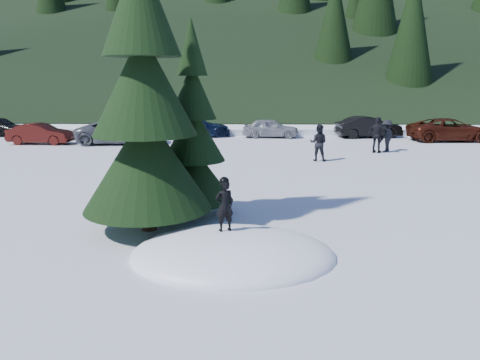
{
  "coord_description": "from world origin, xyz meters",
  "views": [
    {
      "loc": [
        0.37,
        -9.56,
        3.75
      ],
      "look_at": [
        0.09,
        2.75,
        1.1
      ],
      "focal_mm": 35.0,
      "sensor_mm": 36.0,
      "label": 1
    }
  ],
  "objects_px": {
    "car_4": "(270,128)",
    "car_3": "(195,127)",
    "spruce_tall": "(144,98)",
    "spruce_short": "(193,141)",
    "car_5": "(368,127)",
    "adult_2": "(387,136)",
    "adult_0": "(318,143)",
    "car_2": "(120,132)",
    "car_1": "(40,134)",
    "adult_1": "(378,135)",
    "car_6": "(450,130)",
    "child_skier": "(224,206)"
  },
  "relations": [
    {
      "from": "car_3",
      "to": "car_5",
      "type": "height_order",
      "value": "car_5"
    },
    {
      "from": "car_1",
      "to": "car_3",
      "type": "bearing_deg",
      "value": -66.07
    },
    {
      "from": "car_3",
      "to": "car_4",
      "type": "xyz_separation_m",
      "value": [
        4.96,
        -0.06,
        -0.05
      ]
    },
    {
      "from": "car_1",
      "to": "car_2",
      "type": "bearing_deg",
      "value": -85.1
    },
    {
      "from": "spruce_tall",
      "to": "adult_2",
      "type": "height_order",
      "value": "spruce_tall"
    },
    {
      "from": "adult_2",
      "to": "car_5",
      "type": "relative_size",
      "value": 0.4
    },
    {
      "from": "car_2",
      "to": "spruce_tall",
      "type": "bearing_deg",
      "value": -167.09
    },
    {
      "from": "car_1",
      "to": "car_5",
      "type": "relative_size",
      "value": 0.88
    },
    {
      "from": "adult_0",
      "to": "car_2",
      "type": "bearing_deg",
      "value": -12.49
    },
    {
      "from": "car_2",
      "to": "car_4",
      "type": "bearing_deg",
      "value": -75.08
    },
    {
      "from": "spruce_short",
      "to": "spruce_tall",
      "type": "bearing_deg",
      "value": -125.54
    },
    {
      "from": "spruce_tall",
      "to": "spruce_short",
      "type": "xyz_separation_m",
      "value": [
        1.0,
        1.4,
        -1.22
      ]
    },
    {
      "from": "car_1",
      "to": "child_skier",
      "type": "bearing_deg",
      "value": -143.81
    },
    {
      "from": "child_skier",
      "to": "car_6",
      "type": "height_order",
      "value": "child_skier"
    },
    {
      "from": "adult_1",
      "to": "car_6",
      "type": "distance_m",
      "value": 7.63
    },
    {
      "from": "spruce_tall",
      "to": "child_skier",
      "type": "bearing_deg",
      "value": -36.49
    },
    {
      "from": "car_3",
      "to": "car_5",
      "type": "bearing_deg",
      "value": -110.35
    },
    {
      "from": "adult_1",
      "to": "car_2",
      "type": "relative_size",
      "value": 0.37
    },
    {
      "from": "car_2",
      "to": "car_3",
      "type": "distance_m",
      "value": 5.26
    },
    {
      "from": "child_skier",
      "to": "car_5",
      "type": "distance_m",
      "value": 22.63
    },
    {
      "from": "spruce_short",
      "to": "adult_2",
      "type": "distance_m",
      "value": 14.97
    },
    {
      "from": "car_4",
      "to": "car_5",
      "type": "height_order",
      "value": "car_5"
    },
    {
      "from": "car_2",
      "to": "car_3",
      "type": "bearing_deg",
      "value": -55.85
    },
    {
      "from": "adult_2",
      "to": "car_4",
      "type": "relative_size",
      "value": 0.45
    },
    {
      "from": "car_1",
      "to": "car_4",
      "type": "relative_size",
      "value": 1.01
    },
    {
      "from": "car_5",
      "to": "adult_0",
      "type": "bearing_deg",
      "value": 144.85
    },
    {
      "from": "spruce_tall",
      "to": "car_1",
      "type": "height_order",
      "value": "spruce_tall"
    },
    {
      "from": "adult_2",
      "to": "car_1",
      "type": "bearing_deg",
      "value": -54.23
    },
    {
      "from": "adult_1",
      "to": "car_5",
      "type": "distance_m",
      "value": 6.72
    },
    {
      "from": "adult_0",
      "to": "adult_1",
      "type": "xyz_separation_m",
      "value": [
        3.41,
        2.52,
        0.08
      ]
    },
    {
      "from": "car_5",
      "to": "car_6",
      "type": "bearing_deg",
      "value": -118.33
    },
    {
      "from": "adult_2",
      "to": "car_2",
      "type": "bearing_deg",
      "value": -57.35
    },
    {
      "from": "spruce_short",
      "to": "car_5",
      "type": "relative_size",
      "value": 1.28
    },
    {
      "from": "car_4",
      "to": "car_2",
      "type": "bearing_deg",
      "value": 112.66
    },
    {
      "from": "adult_1",
      "to": "car_3",
      "type": "xyz_separation_m",
      "value": [
        -10.24,
        6.54,
        -0.25
      ]
    },
    {
      "from": "adult_0",
      "to": "adult_1",
      "type": "distance_m",
      "value": 4.24
    },
    {
      "from": "spruce_short",
      "to": "car_4",
      "type": "relative_size",
      "value": 1.46
    },
    {
      "from": "spruce_tall",
      "to": "car_2",
      "type": "distance_m",
      "value": 17.18
    },
    {
      "from": "child_skier",
      "to": "car_4",
      "type": "bearing_deg",
      "value": -119.93
    },
    {
      "from": "car_4",
      "to": "car_3",
      "type": "bearing_deg",
      "value": 92.23
    },
    {
      "from": "adult_1",
      "to": "car_3",
      "type": "bearing_deg",
      "value": -2.59
    },
    {
      "from": "spruce_short",
      "to": "car_4",
      "type": "xyz_separation_m",
      "value": [
        2.88,
        18.02,
        -1.48
      ]
    },
    {
      "from": "adult_1",
      "to": "adult_2",
      "type": "xyz_separation_m",
      "value": [
        0.61,
        0.52,
        -0.1
      ]
    },
    {
      "from": "adult_0",
      "to": "car_6",
      "type": "distance_m",
      "value": 11.86
    },
    {
      "from": "spruce_tall",
      "to": "car_2",
      "type": "height_order",
      "value": "spruce_tall"
    },
    {
      "from": "car_2",
      "to": "spruce_short",
      "type": "bearing_deg",
      "value": -162.15
    },
    {
      "from": "spruce_short",
      "to": "car_6",
      "type": "height_order",
      "value": "spruce_short"
    },
    {
      "from": "spruce_tall",
      "to": "adult_1",
      "type": "relative_size",
      "value": 4.61
    },
    {
      "from": "spruce_tall",
      "to": "spruce_short",
      "type": "bearing_deg",
      "value": 54.46
    },
    {
      "from": "adult_0",
      "to": "car_5",
      "type": "distance_m",
      "value": 10.22
    }
  ]
}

